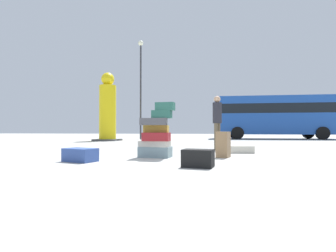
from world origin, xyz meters
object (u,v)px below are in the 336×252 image
(suitcase_cream_left_side, at_px, (241,149))
(suitcase_black_foreground_near, at_px, (198,158))
(suitcase_tower, at_px, (156,135))
(suitcase_brown_white_trunk, at_px, (223,144))
(lamp_post, at_px, (141,76))
(yellow_dummy_statue, at_px, (108,110))
(parked_bus, at_px, (274,115))
(person_bearded_onlooker, at_px, (217,118))
(suitcase_navy_behind_tower, at_px, (80,155))

(suitcase_cream_left_side, relative_size, suitcase_black_foreground_near, 1.25)
(suitcase_tower, xyz_separation_m, suitcase_brown_white_trunk, (1.60, 0.29, -0.22))
(suitcase_black_foreground_near, bearing_deg, lamp_post, 119.08)
(suitcase_brown_white_trunk, xyz_separation_m, lamp_post, (-5.27, 11.50, 4.23))
(suitcase_tower, relative_size, suitcase_black_foreground_near, 2.45)
(yellow_dummy_statue, relative_size, parked_bus, 0.48)
(yellow_dummy_statue, height_order, lamp_post, lamp_post)
(suitcase_brown_white_trunk, relative_size, person_bearded_onlooker, 0.35)
(suitcase_brown_white_trunk, distance_m, yellow_dummy_statue, 11.35)
(yellow_dummy_statue, bearing_deg, suitcase_navy_behind_tower, -70.30)
(suitcase_black_foreground_near, height_order, yellow_dummy_statue, yellow_dummy_statue)
(suitcase_navy_behind_tower, bearing_deg, yellow_dummy_statue, 128.03)
(suitcase_black_foreground_near, relative_size, person_bearded_onlooker, 0.30)
(suitcase_cream_left_side, relative_size, suitcase_brown_white_trunk, 1.08)
(suitcase_navy_behind_tower, xyz_separation_m, parked_bus, (7.45, 15.54, 1.69))
(yellow_dummy_statue, bearing_deg, parked_bus, 24.85)
(suitcase_tower, height_order, suitcase_brown_white_trunk, suitcase_tower)
(suitcase_tower, height_order, person_bearded_onlooker, person_bearded_onlooker)
(suitcase_brown_white_trunk, bearing_deg, person_bearded_onlooker, 108.70)
(suitcase_brown_white_trunk, height_order, lamp_post, lamp_post)
(suitcase_tower, distance_m, suitcase_navy_behind_tower, 1.82)
(person_bearded_onlooker, height_order, yellow_dummy_statue, yellow_dummy_statue)
(suitcase_navy_behind_tower, distance_m, suitcase_black_foreground_near, 2.52)
(suitcase_brown_white_trunk, xyz_separation_m, parked_bus, (4.43, 14.17, 1.52))
(lamp_post, bearing_deg, suitcase_brown_white_trunk, -65.40)
(suitcase_navy_behind_tower, distance_m, person_bearded_onlooker, 4.77)
(suitcase_cream_left_side, height_order, person_bearded_onlooker, person_bearded_onlooker)
(suitcase_tower, relative_size, suitcase_navy_behind_tower, 1.96)
(suitcase_navy_behind_tower, distance_m, suitcase_brown_white_trunk, 3.31)
(suitcase_navy_behind_tower, height_order, suitcase_black_foreground_near, suitcase_black_foreground_near)
(yellow_dummy_statue, bearing_deg, suitcase_black_foreground_near, -60.08)
(suitcase_tower, bearing_deg, lamp_post, 107.27)
(suitcase_tower, distance_m, suitcase_brown_white_trunk, 1.64)
(person_bearded_onlooker, bearing_deg, suitcase_black_foreground_near, 18.33)
(suitcase_cream_left_side, bearing_deg, parked_bus, 66.45)
(person_bearded_onlooker, bearing_deg, suitcase_navy_behind_tower, -14.28)
(person_bearded_onlooker, bearing_deg, lamp_post, -126.21)
(suitcase_black_foreground_near, distance_m, parked_bus, 16.78)
(suitcase_tower, relative_size, person_bearded_onlooker, 0.74)
(suitcase_black_foreground_near, bearing_deg, parked_bus, 82.14)
(suitcase_cream_left_side, bearing_deg, yellow_dummy_statue, 126.42)
(person_bearded_onlooker, relative_size, parked_bus, 0.20)
(suitcase_cream_left_side, distance_m, lamp_post, 12.59)
(suitcase_brown_white_trunk, relative_size, yellow_dummy_statue, 0.15)
(suitcase_black_foreground_near, distance_m, lamp_post, 14.76)
(suitcase_navy_behind_tower, distance_m, yellow_dummy_statue, 11.15)
(suitcase_tower, bearing_deg, person_bearded_onlooker, 59.58)
(person_bearded_onlooker, relative_size, yellow_dummy_statue, 0.42)
(parked_bus, bearing_deg, person_bearded_onlooker, -112.54)
(suitcase_black_foreground_near, distance_m, suitcase_brown_white_trunk, 1.85)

